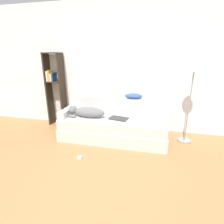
# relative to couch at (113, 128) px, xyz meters

# --- Properties ---
(ground_plane) EXTENTS (20.00, 20.00, 0.00)m
(ground_plane) POSITION_rel_couch_xyz_m (-0.03, -1.83, -0.22)
(ground_plane) COLOR #9E7042
(wall_back) EXTENTS (7.95, 0.06, 2.70)m
(wall_back) POSITION_rel_couch_xyz_m (-0.03, 0.66, 1.13)
(wall_back) COLOR white
(wall_back) RESTS_ON ground_plane
(couch) EXTENTS (2.09, 0.81, 0.45)m
(couch) POSITION_rel_couch_xyz_m (0.00, 0.00, 0.00)
(couch) COLOR silver
(couch) RESTS_ON ground_plane
(couch_backrest) EXTENTS (2.05, 0.15, 0.33)m
(couch_backrest) POSITION_rel_couch_xyz_m (0.00, 0.34, 0.39)
(couch_backrest) COLOR silver
(couch_backrest) RESTS_ON couch
(couch_arm_left) EXTENTS (0.15, 0.62, 0.12)m
(couch_arm_left) POSITION_rel_couch_xyz_m (-0.97, -0.01, 0.29)
(couch_arm_left) COLOR silver
(couch_arm_left) RESTS_ON couch
(couch_arm_right) EXTENTS (0.15, 0.62, 0.12)m
(couch_arm_right) POSITION_rel_couch_xyz_m (0.97, -0.01, 0.29)
(couch_arm_right) COLOR silver
(couch_arm_right) RESTS_ON couch
(dog) EXTENTS (0.75, 0.24, 0.23)m
(dog) POSITION_rel_couch_xyz_m (-0.52, -0.08, 0.33)
(dog) COLOR slate
(dog) RESTS_ON couch
(laptop) EXTENTS (0.40, 0.31, 0.02)m
(laptop) POSITION_rel_couch_xyz_m (0.12, -0.04, 0.24)
(laptop) COLOR #2D2D30
(laptop) RESTS_ON couch
(throw_pillow) EXTENTS (0.36, 0.19, 0.10)m
(throw_pillow) POSITION_rel_couch_xyz_m (0.35, 0.33, 0.61)
(throw_pillow) COLOR #335199
(throw_pillow) RESTS_ON couch_backrest
(bookshelf) EXTENTS (0.39, 0.26, 1.68)m
(bookshelf) POSITION_rel_couch_xyz_m (-1.50, 0.48, 0.72)
(bookshelf) COLOR #2D2319
(bookshelf) RESTS_ON ground_plane
(floor_lamp) EXTENTS (0.26, 0.26, 1.58)m
(floor_lamp) POSITION_rel_couch_xyz_m (1.41, 0.21, 1.02)
(floor_lamp) COLOR gray
(floor_lamp) RESTS_ON ground_plane
(power_adapter) EXTENTS (0.07, 0.07, 0.03)m
(power_adapter) POSITION_rel_couch_xyz_m (-0.37, -0.84, -0.20)
(power_adapter) COLOR silver
(power_adapter) RESTS_ON ground_plane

